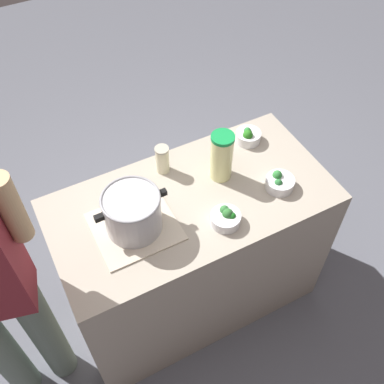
# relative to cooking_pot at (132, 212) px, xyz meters

# --- Properties ---
(ground_plane) EXTENTS (8.00, 8.00, 0.00)m
(ground_plane) POSITION_rel_cooking_pot_xyz_m (-0.29, -0.02, -1.02)
(ground_plane) COLOR slate
(counter_slab) EXTENTS (1.31, 0.66, 0.91)m
(counter_slab) POSITION_rel_cooking_pot_xyz_m (-0.29, -0.02, -0.56)
(counter_slab) COLOR #A99E8D
(counter_slab) RESTS_ON ground_plane
(dish_cloth) EXTENTS (0.35, 0.33, 0.01)m
(dish_cloth) POSITION_rel_cooking_pot_xyz_m (0.00, 0.00, -0.10)
(dish_cloth) COLOR beige
(dish_cloth) RESTS_ON counter_slab
(cooking_pot) EXTENTS (0.32, 0.25, 0.19)m
(cooking_pot) POSITION_rel_cooking_pot_xyz_m (0.00, 0.00, 0.00)
(cooking_pot) COLOR #B7B7BC
(cooking_pot) RESTS_ON dish_cloth
(lemonade_pitcher) EXTENTS (0.11, 0.11, 0.25)m
(lemonade_pitcher) POSITION_rel_cooking_pot_xyz_m (-0.48, -0.09, 0.02)
(lemonade_pitcher) COLOR beige
(lemonade_pitcher) RESTS_ON counter_slab
(mason_jar) EXTENTS (0.07, 0.07, 0.14)m
(mason_jar) POSITION_rel_cooking_pot_xyz_m (-0.25, -0.25, -0.03)
(mason_jar) COLOR beige
(mason_jar) RESTS_ON counter_slab
(broccoli_bowl_front) EXTENTS (0.13, 0.13, 0.08)m
(broccoli_bowl_front) POSITION_rel_cooking_pot_xyz_m (-0.36, 0.16, -0.08)
(broccoli_bowl_front) COLOR silver
(broccoli_bowl_front) RESTS_ON counter_slab
(broccoli_bowl_center) EXTENTS (0.13, 0.13, 0.08)m
(broccoli_bowl_center) POSITION_rel_cooking_pot_xyz_m (-0.68, 0.10, -0.08)
(broccoli_bowl_center) COLOR silver
(broccoli_bowl_center) RESTS_ON counter_slab
(broccoli_bowl_back) EXTENTS (0.13, 0.13, 0.08)m
(broccoli_bowl_back) POSITION_rel_cooking_pot_xyz_m (-0.72, -0.23, -0.08)
(broccoli_bowl_back) COLOR silver
(broccoli_bowl_back) RESTS_ON counter_slab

